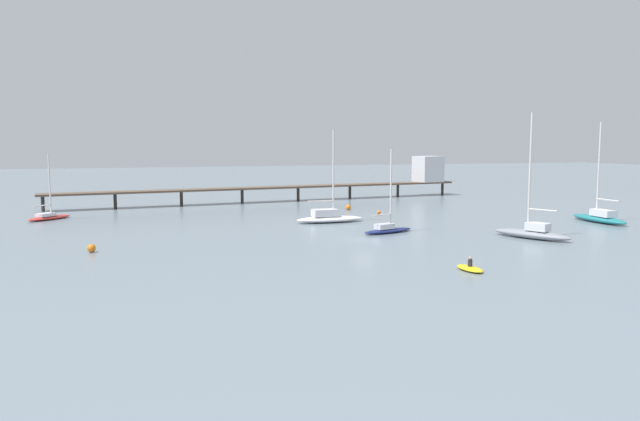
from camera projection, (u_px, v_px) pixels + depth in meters
ground_plane at (364, 240)px, 63.63m from camera, size 400.00×400.00×0.00m
pier at (362, 177)px, 111.33m from camera, size 72.87×12.53×7.50m
sailboat_red at (49, 216)px, 80.38m from camera, size 5.91×6.04×8.64m
sailboat_teal at (600, 216)px, 77.59m from camera, size 2.52×9.31×12.70m
sailboat_navy at (387, 228)px, 68.54m from camera, size 6.87×3.50×9.42m
sailboat_white at (329, 217)px, 77.67m from camera, size 8.92×2.89×11.67m
sailboat_gray at (532, 231)px, 64.52m from camera, size 5.51×8.69×13.23m
dinghy_yellow at (470, 268)px, 48.41m from camera, size 1.50×3.08×1.14m
mooring_buoy_outer at (379, 212)px, 86.38m from camera, size 0.57×0.57×0.57m
mooring_buoy_far at (348, 207)px, 92.08m from camera, size 0.81×0.81×0.81m
mooring_buoy_mid at (91, 248)px, 56.45m from camera, size 0.78×0.78×0.78m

